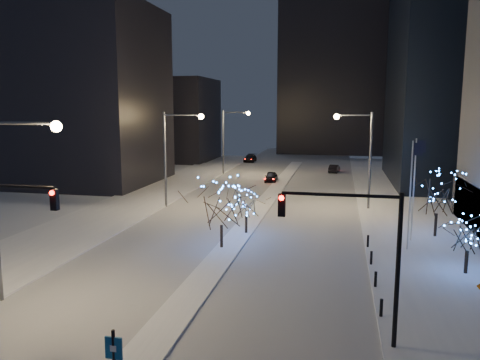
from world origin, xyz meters
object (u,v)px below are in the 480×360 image
(street_lamp_w_mid, at_px, (174,146))
(street_lamp_east, at_px, (362,147))
(traffic_signal_east, at_px, (361,243))
(holiday_tree_plaza_far, at_px, (438,193))
(car_far, at_px, (250,158))
(car_near, at_px, (271,177))
(holiday_tree_median_near, at_px, (221,204))
(street_lamp_w_far, at_px, (230,133))
(car_mid, at_px, (334,169))
(holiday_tree_median_far, at_px, (246,203))
(holiday_tree_plaza_near, at_px, (469,232))
(street_lamp_w_near, at_px, (10,185))

(street_lamp_w_mid, distance_m, street_lamp_east, 19.26)
(traffic_signal_east, distance_m, holiday_tree_plaza_far, 20.42)
(holiday_tree_plaza_far, bearing_deg, car_far, 116.66)
(car_near, xyz_separation_m, holiday_tree_median_near, (1.00, -32.40, 2.73))
(street_lamp_w_mid, relative_size, street_lamp_east, 1.00)
(street_lamp_w_far, height_order, holiday_tree_plaza_far, street_lamp_w_far)
(street_lamp_w_mid, relative_size, car_far, 2.05)
(traffic_signal_east, height_order, car_near, traffic_signal_east)
(street_lamp_w_far, height_order, street_lamp_east, same)
(car_mid, height_order, holiday_tree_plaza_far, holiday_tree_plaza_far)
(holiday_tree_median_far, bearing_deg, holiday_tree_plaza_near, -22.88)
(car_near, distance_m, holiday_tree_plaza_far, 31.18)
(holiday_tree_plaza_near, bearing_deg, car_near, 116.79)
(holiday_tree_plaza_far, bearing_deg, street_lamp_w_far, 127.80)
(car_mid, distance_m, car_far, 20.04)
(street_lamp_east, xyz_separation_m, holiday_tree_plaza_near, (5.85, -18.46, -3.65))
(street_lamp_w_mid, distance_m, car_mid, 35.06)
(street_lamp_east, bearing_deg, traffic_signal_east, -92.26)
(traffic_signal_east, distance_m, holiday_tree_median_far, 19.14)
(street_lamp_w_mid, distance_m, car_far, 42.84)
(street_lamp_w_far, distance_m, holiday_tree_median_far, 35.44)
(traffic_signal_east, distance_m, car_near, 46.44)
(street_lamp_w_far, relative_size, holiday_tree_plaza_far, 1.69)
(car_mid, height_order, car_far, car_far)
(street_lamp_w_far, distance_m, holiday_tree_plaza_near, 47.64)
(car_mid, relative_size, holiday_tree_median_far, 1.00)
(traffic_signal_east, relative_size, holiday_tree_median_far, 1.80)
(street_lamp_w_mid, distance_m, holiday_tree_plaza_far, 25.70)
(car_far, bearing_deg, holiday_tree_median_near, -81.42)
(street_lamp_w_near, height_order, street_lamp_w_mid, same)
(street_lamp_east, xyz_separation_m, car_near, (-11.58, 16.06, -5.74))
(car_far, bearing_deg, street_lamp_east, -64.27)
(car_mid, distance_m, holiday_tree_median_near, 44.68)
(car_far, distance_m, holiday_tree_median_far, 52.31)
(car_near, distance_m, car_mid, 14.42)
(holiday_tree_median_near, bearing_deg, street_lamp_w_far, 102.41)
(street_lamp_w_far, bearing_deg, holiday_tree_median_near, -77.59)
(traffic_signal_east, height_order, holiday_tree_median_near, traffic_signal_east)
(street_lamp_w_near, height_order, car_near, street_lamp_w_near)
(holiday_tree_median_far, xyz_separation_m, holiday_tree_plaza_far, (15.21, 2.19, 1.04))
(street_lamp_w_mid, distance_m, traffic_signal_east, 31.60)
(street_lamp_w_near, height_order, car_far, street_lamp_w_near)
(street_lamp_east, bearing_deg, holiday_tree_median_far, -128.72)
(street_lamp_east, bearing_deg, car_near, 125.79)
(street_lamp_w_near, relative_size, car_near, 2.41)
(street_lamp_w_mid, xyz_separation_m, holiday_tree_median_near, (8.44, -13.33, -3.06))
(traffic_signal_east, bearing_deg, street_lamp_w_far, 109.32)
(street_lamp_w_far, height_order, car_far, street_lamp_w_far)
(street_lamp_w_near, xyz_separation_m, car_near, (7.44, 44.06, -5.79))
(holiday_tree_plaza_near, bearing_deg, street_lamp_east, 107.58)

